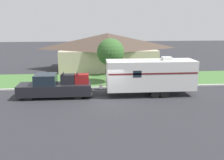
{
  "coord_description": "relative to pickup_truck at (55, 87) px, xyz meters",
  "views": [
    {
      "loc": [
        -1.4,
        -19.38,
        6.32
      ],
      "look_at": [
        0.37,
        1.24,
        1.4
      ],
      "focal_mm": 40.0,
      "sensor_mm": 36.0,
      "label": 1
    }
  ],
  "objects": [
    {
      "name": "ground_plane",
      "position": [
        4.41,
        -1.24,
        -0.92
      ],
      "size": [
        120.0,
        120.0,
        0.0
      ],
      "primitive_type": "plane",
      "color": "#2D2D33"
    },
    {
      "name": "curb_strip",
      "position": [
        4.41,
        2.51,
        -0.85
      ],
      "size": [
        80.0,
        0.3,
        0.14
      ],
      "color": "#ADADA8",
      "rests_on": "ground_plane"
    },
    {
      "name": "lawn_strip",
      "position": [
        4.41,
        6.16,
        -0.9
      ],
      "size": [
        80.0,
        7.0,
        0.03
      ],
      "color": "#477538",
      "rests_on": "ground_plane"
    },
    {
      "name": "house_across_street",
      "position": [
        5.28,
        12.69,
        1.54
      ],
      "size": [
        13.29,
        7.77,
        4.74
      ],
      "color": "beige",
      "rests_on": "ground_plane"
    },
    {
      "name": "pickup_truck",
      "position": [
        0.0,
        0.0,
        0.0
      ],
      "size": [
        6.17,
        1.92,
        2.08
      ],
      "color": "black",
      "rests_on": "ground_plane"
    },
    {
      "name": "travel_trailer",
      "position": [
        8.12,
        -0.0,
        0.87
      ],
      "size": [
        8.67,
        2.23,
        3.34
      ],
      "color": "black",
      "rests_on": "ground_plane"
    },
    {
      "name": "mailbox",
      "position": [
        6.96,
        3.62,
        0.05
      ],
      "size": [
        0.48,
        0.2,
        1.26
      ],
      "color": "brown",
      "rests_on": "ground_plane"
    },
    {
      "name": "tree_in_yard",
      "position": [
        5.03,
        4.6,
        2.31
      ],
      "size": [
        2.78,
        2.78,
        4.63
      ],
      "color": "brown",
      "rests_on": "ground_plane"
    }
  ]
}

